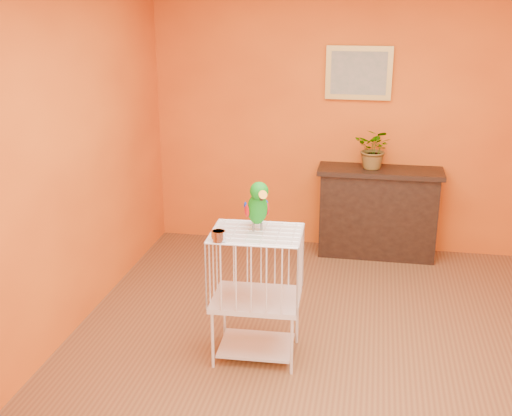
# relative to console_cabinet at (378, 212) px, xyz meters

# --- Properties ---
(ground) EXTENTS (4.50, 4.50, 0.00)m
(ground) POSITION_rel_console_cabinet_xyz_m (-0.25, -2.04, -0.44)
(ground) COLOR brown
(ground) RESTS_ON ground
(room_shell) EXTENTS (4.50, 4.50, 4.50)m
(room_shell) POSITION_rel_console_cabinet_xyz_m (-0.25, -2.04, 1.15)
(room_shell) COLOR orange
(room_shell) RESTS_ON ground
(console_cabinet) EXTENTS (1.18, 0.42, 0.87)m
(console_cabinet) POSITION_rel_console_cabinet_xyz_m (0.00, 0.00, 0.00)
(console_cabinet) COLOR black
(console_cabinet) RESTS_ON ground
(potted_plant) EXTENTS (0.46, 0.49, 0.30)m
(potted_plant) POSITION_rel_console_cabinet_xyz_m (-0.06, 0.04, 0.59)
(potted_plant) COLOR #26722D
(potted_plant) RESTS_ON console_cabinet
(framed_picture) EXTENTS (0.62, 0.04, 0.50)m
(framed_picture) POSITION_rel_console_cabinet_xyz_m (-0.25, 0.18, 1.31)
(framed_picture) COLOR #A9883C
(framed_picture) RESTS_ON room_shell
(birdcage) EXTENTS (0.62, 0.48, 0.93)m
(birdcage) POSITION_rel_console_cabinet_xyz_m (-0.82, -2.06, 0.04)
(birdcage) COLOR silver
(birdcage) RESTS_ON ground
(feed_cup) EXTENTS (0.09, 0.09, 0.07)m
(feed_cup) POSITION_rel_console_cabinet_xyz_m (-1.03, -2.26, 0.53)
(feed_cup) COLOR silver
(feed_cup) RESTS_ON birdcage
(parrot) EXTENTS (0.22, 0.31, 0.35)m
(parrot) POSITION_rel_console_cabinet_xyz_m (-0.82, -2.02, 0.67)
(parrot) COLOR #59544C
(parrot) RESTS_ON birdcage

